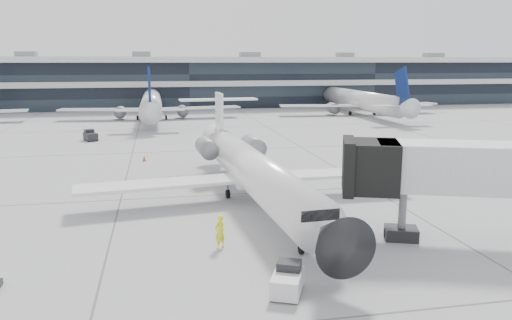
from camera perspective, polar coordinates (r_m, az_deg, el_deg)
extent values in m
plane|color=#9A999C|center=(39.67, -0.64, -3.82)|extent=(220.00, 220.00, 0.00)
cube|color=black|center=(119.98, -7.95, 8.60)|extent=(170.00, 22.00, 10.00)
cylinder|color=white|center=(36.12, -0.15, -1.37)|extent=(4.39, 25.36, 2.84)
cone|color=black|center=(23.28, 8.73, -8.70)|extent=(3.01, 3.11, 2.84)
cone|color=white|center=(49.79, -4.31, 2.46)|extent=(2.90, 3.52, 2.70)
cube|color=white|center=(36.26, -11.10, -2.73)|extent=(11.82, 4.23, 0.23)
cube|color=white|center=(39.47, 9.11, -1.53)|extent=(11.59, 2.83, 0.23)
cylinder|color=slate|center=(43.90, -5.66, 1.39)|extent=(1.79, 3.66, 1.58)
cylinder|color=slate|center=(44.75, -0.33, 1.63)|extent=(1.79, 3.66, 1.58)
cube|color=white|center=(48.89, -4.21, 4.91)|extent=(0.46, 2.75, 4.73)
cube|color=white|center=(49.15, -4.33, 6.91)|extent=(7.66, 2.15, 0.17)
cylinder|color=black|center=(27.59, 5.17, -10.09)|extent=(0.23, 0.60, 0.59)
cylinder|color=black|center=(38.26, -3.24, -3.88)|extent=(0.29, 0.69, 0.67)
cylinder|color=black|center=(38.99, 1.32, -3.58)|extent=(0.29, 0.69, 0.67)
cube|color=silver|center=(31.10, 27.10, -0.87)|extent=(14.60, 7.62, 2.69)
cube|color=black|center=(29.58, 13.30, -0.70)|extent=(3.65, 4.02, 2.90)
cylinder|color=slate|center=(30.50, 16.36, -6.12)|extent=(0.46, 0.46, 2.90)
cube|color=black|center=(30.83, 16.25, -8.04)|extent=(2.24, 1.99, 0.72)
imported|color=#EDFF1A|center=(28.15, -4.16, -8.17)|extent=(0.84, 0.79, 1.93)
cube|color=silver|center=(23.11, 3.59, -13.81)|extent=(2.01, 2.45, 0.87)
cube|color=black|center=(23.31, 3.81, -12.02)|extent=(1.33, 1.23, 0.48)
cylinder|color=black|center=(24.01, 2.60, -13.63)|extent=(0.33, 0.46, 0.43)
cylinder|color=black|center=(23.87, 5.19, -13.83)|extent=(0.33, 0.46, 0.43)
cylinder|color=black|center=(22.64, 1.88, -15.24)|extent=(0.33, 0.46, 0.43)
cylinder|color=black|center=(22.49, 4.64, -15.47)|extent=(0.33, 0.46, 0.43)
cone|color=#E0410B|center=(53.50, -12.66, 0.19)|extent=(0.39, 0.39, 0.60)
cube|color=#E0410B|center=(53.56, -12.65, -0.11)|extent=(0.51, 0.51, 0.03)
cube|color=black|center=(69.25, -18.38, 2.58)|extent=(2.15, 2.61, 0.93)
cube|color=black|center=(69.65, -18.54, 3.13)|extent=(1.41, 1.31, 0.51)
cylinder|color=black|center=(69.92, -19.01, 2.34)|extent=(0.35, 0.49, 0.45)
cylinder|color=black|center=(70.24, -18.12, 2.43)|extent=(0.35, 0.49, 0.45)
cylinder|color=black|center=(68.36, -18.61, 2.17)|extent=(0.35, 0.49, 0.45)
cylinder|color=black|center=(68.69, -17.71, 2.27)|extent=(0.35, 0.49, 0.45)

